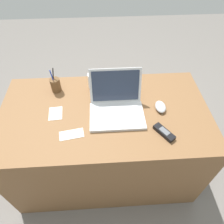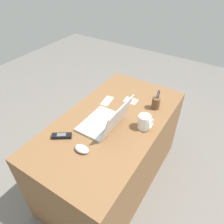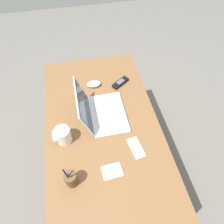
{
  "view_description": "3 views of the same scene",
  "coord_description": "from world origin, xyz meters",
  "px_view_note": "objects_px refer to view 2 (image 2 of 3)",
  "views": [
    {
      "loc": [
        -0.01,
        -0.86,
        1.65
      ],
      "look_at": [
        0.04,
        -0.05,
        0.75
      ],
      "focal_mm": 32.95,
      "sensor_mm": 36.0,
      "label": 1
    },
    {
      "loc": [
        1.0,
        0.64,
        1.73
      ],
      "look_at": [
        0.0,
        0.01,
        0.79
      ],
      "focal_mm": 33.67,
      "sensor_mm": 36.0,
      "label": 2
    },
    {
      "loc": [
        -0.7,
        0.08,
        1.79
      ],
      "look_at": [
        0.04,
        -0.07,
        0.77
      ],
      "focal_mm": 33.0,
      "sensor_mm": 36.0,
      "label": 3
    }
  ],
  "objects_px": {
    "laptop": "(106,121)",
    "computer_mouse": "(82,149)",
    "cordless_phone": "(62,136)",
    "pen_holder": "(156,103)",
    "coffee_mug_white": "(145,122)"
  },
  "relations": [
    {
      "from": "laptop",
      "to": "computer_mouse",
      "type": "bearing_deg",
      "value": 0.51
    },
    {
      "from": "laptop",
      "to": "cordless_phone",
      "type": "distance_m",
      "value": 0.32
    },
    {
      "from": "computer_mouse",
      "to": "pen_holder",
      "type": "distance_m",
      "value": 0.7
    },
    {
      "from": "laptop",
      "to": "cordless_phone",
      "type": "height_order",
      "value": "laptop"
    },
    {
      "from": "cordless_phone",
      "to": "pen_holder",
      "type": "distance_m",
      "value": 0.76
    },
    {
      "from": "cordless_phone",
      "to": "pen_holder",
      "type": "relative_size",
      "value": 0.79
    },
    {
      "from": "laptop",
      "to": "computer_mouse",
      "type": "height_order",
      "value": "laptop"
    },
    {
      "from": "laptop",
      "to": "pen_holder",
      "type": "height_order",
      "value": "laptop"
    },
    {
      "from": "laptop",
      "to": "computer_mouse",
      "type": "relative_size",
      "value": 3.22
    },
    {
      "from": "laptop",
      "to": "cordless_phone",
      "type": "xyz_separation_m",
      "value": [
        0.25,
        -0.19,
        -0.04
      ]
    },
    {
      "from": "laptop",
      "to": "coffee_mug_white",
      "type": "bearing_deg",
      "value": 118.48
    },
    {
      "from": "coffee_mug_white",
      "to": "pen_holder",
      "type": "height_order",
      "value": "pen_holder"
    },
    {
      "from": "cordless_phone",
      "to": "laptop",
      "type": "bearing_deg",
      "value": 143.36
    },
    {
      "from": "cordless_phone",
      "to": "computer_mouse",
      "type": "bearing_deg",
      "value": 83.66
    },
    {
      "from": "computer_mouse",
      "to": "pen_holder",
      "type": "height_order",
      "value": "pen_holder"
    }
  ]
}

